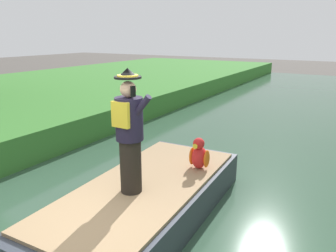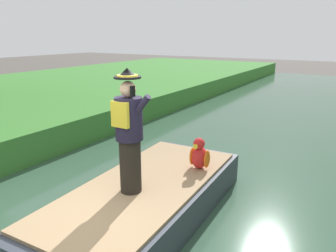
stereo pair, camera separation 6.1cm
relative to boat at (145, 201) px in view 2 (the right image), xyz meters
name	(u,v)px [view 2 (the right image)]	position (x,y,z in m)	size (l,w,h in m)	color
boat	(145,201)	(0.00, 0.00, 0.00)	(1.99, 4.28, 0.61)	#333842
person_pirate	(129,133)	(-0.02, -0.32, 1.23)	(0.61, 0.42, 1.85)	black
parrot_plush	(200,155)	(0.48, 1.00, 0.55)	(0.36, 0.35, 0.57)	red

